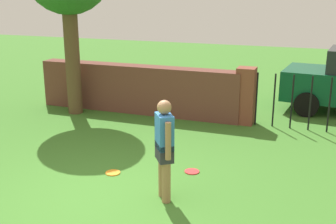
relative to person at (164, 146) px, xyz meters
name	(u,v)px	position (x,y,z in m)	size (l,w,h in m)	color
ground_plane	(101,198)	(-0.95, -0.35, -0.90)	(40.00, 40.00, 0.00)	#3D7528
brick_wall	(138,89)	(-2.45, 4.39, -0.26)	(5.59, 0.50, 1.27)	brown
person	(164,146)	(0.00, 0.00, 0.00)	(0.39, 0.46, 1.62)	#9E704C
fence_gate	(301,101)	(1.76, 4.39, -0.20)	(3.06, 0.44, 1.40)	brown
frisbee_red	(192,171)	(0.11, 1.13, -0.89)	(0.27, 0.27, 0.02)	red
frisbee_orange	(113,173)	(-1.22, 0.58, -0.89)	(0.27, 0.27, 0.02)	orange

